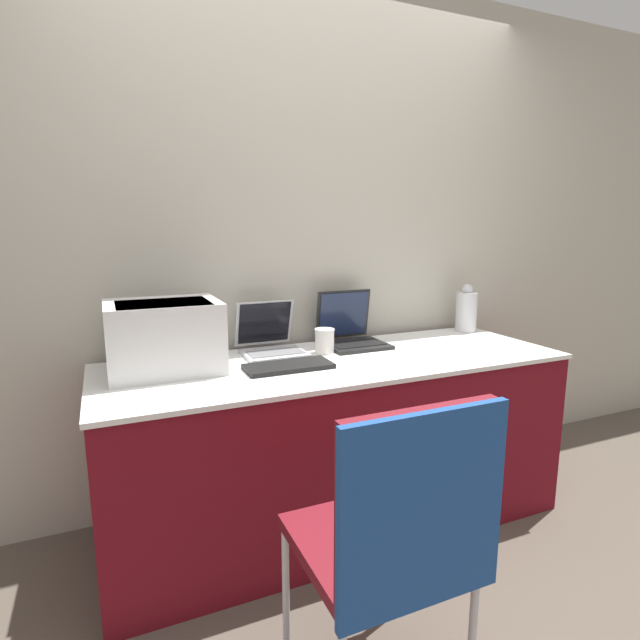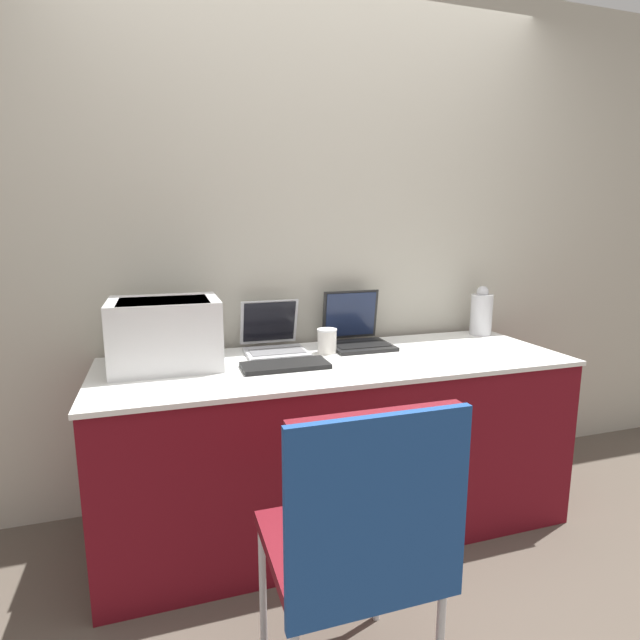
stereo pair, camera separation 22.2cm
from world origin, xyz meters
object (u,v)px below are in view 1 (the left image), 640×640
coffee_cup (325,341)px  chair (399,527)px  printer (164,334)px  laptop_left (271,342)px  laptop_right (351,333)px  metal_pitcher (466,310)px  external_keyboard (288,366)px

coffee_cup → chair: 1.14m
printer → coffee_cup: 0.73m
laptop_left → laptop_right: laptop_right is taller
metal_pitcher → laptop_left: bearing=-178.4°
printer → laptop_right: printer is taller
laptop_right → chair: size_ratio=0.31×
external_keyboard → metal_pitcher: metal_pitcher is taller
printer → coffee_cup: (0.73, 0.01, -0.10)m
laptop_left → coffee_cup: 0.25m
printer → laptop_right: 0.93m
laptop_right → coffee_cup: laptop_right is taller
coffee_cup → printer: bearing=-179.5°
printer → laptop_left: size_ratio=1.45×
coffee_cup → metal_pitcher: metal_pitcher is taller
chair → coffee_cup: bearing=76.1°
laptop_left → external_keyboard: 0.28m
printer → external_keyboard: 0.53m
printer → coffee_cup: bearing=0.5°
laptop_right → metal_pitcher: bearing=2.5°
laptop_left → chair: 1.20m
metal_pitcher → chair: (-1.21, -1.21, -0.32)m
laptop_left → metal_pitcher: metal_pitcher is taller
printer → metal_pitcher: printer is taller
printer → chair: size_ratio=0.46×
external_keyboard → chair: chair is taller
printer → laptop_left: bearing=11.9°
external_keyboard → printer: bearing=159.9°
printer → metal_pitcher: 1.67m
external_keyboard → metal_pitcher: (1.19, 0.31, 0.11)m
printer → external_keyboard: bearing=-20.1°
external_keyboard → metal_pitcher: 1.24m
laptop_right → coffee_cup: bearing=-153.0°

